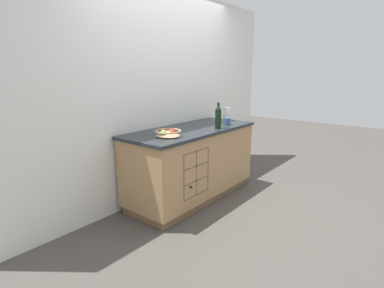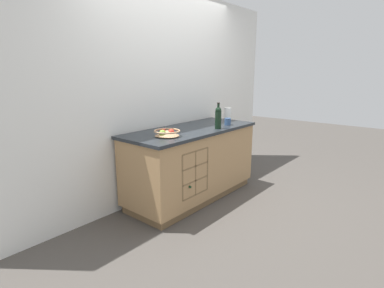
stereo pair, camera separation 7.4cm
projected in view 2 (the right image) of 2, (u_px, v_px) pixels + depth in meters
ground_plane at (192, 196)px, 3.82m from camera, size 14.00×14.00×0.00m
back_wall at (167, 94)px, 3.78m from camera, size 4.40×0.06×2.55m
kitchen_island at (192, 163)px, 3.71m from camera, size 1.80×0.73×0.88m
fruit_bowl at (167, 132)px, 3.15m from camera, size 0.28×0.28×0.08m
white_pitcher at (228, 114)px, 4.15m from camera, size 0.15×0.10×0.18m
ceramic_mug at (228, 122)px, 3.84m from camera, size 0.12×0.08×0.09m
standing_wine_bottle at (218, 117)px, 3.57m from camera, size 0.08×0.08×0.31m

